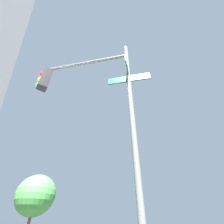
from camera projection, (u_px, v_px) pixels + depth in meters
The scene contains 2 objects.
traffic_signal_near at pixel (86, 96), 3.98m from camera, with size 2.53×2.35×6.32m.
street_tree at pixel (36, 195), 14.39m from camera, with size 3.55×3.55×5.75m.
Camera 1 is at (-8.92, -4.88, 1.80)m, focal length 24.54 mm.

